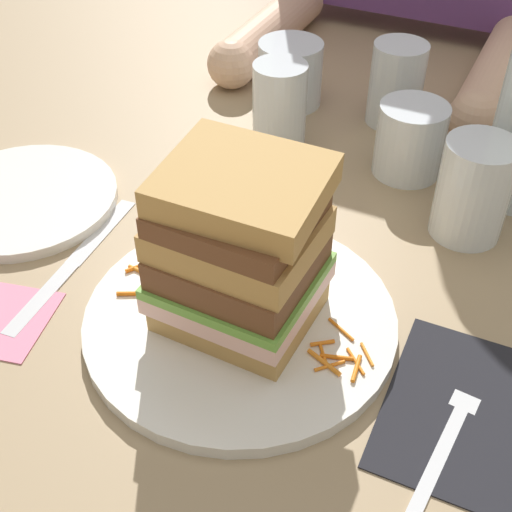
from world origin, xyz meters
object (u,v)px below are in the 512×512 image
(juice_glass, at_px, (472,196))
(empty_tumbler_1, at_px, (410,140))
(knife, at_px, (71,265))
(empty_tumbler_3, at_px, (396,84))
(side_plate, at_px, (23,199))
(napkin_dark, at_px, (461,409))
(main_plate, at_px, (240,319))
(fork, at_px, (452,429))
(empty_tumbler_2, at_px, (290,74))
(sandwich, at_px, (240,251))
(empty_tumbler_0, at_px, (279,105))

(juice_glass, bearing_deg, empty_tumbler_1, 136.53)
(knife, height_order, empty_tumbler_3, empty_tumbler_3)
(knife, relative_size, empty_tumbler_1, 2.56)
(side_plate, bearing_deg, napkin_dark, -7.72)
(knife, bearing_deg, empty_tumbler_1, 50.91)
(napkin_dark, relative_size, knife, 0.77)
(main_plate, xyz_separation_m, side_plate, (-0.28, 0.06, -0.00))
(fork, distance_m, side_plate, 0.47)
(knife, xyz_separation_m, empty_tumbler_1, (0.23, 0.29, 0.04))
(juice_glass, height_order, empty_tumbler_2, juice_glass)
(empty_tumbler_2, bearing_deg, side_plate, -116.83)
(sandwich, bearing_deg, main_plate, -114.29)
(fork, xyz_separation_m, empty_tumbler_1, (-0.13, 0.31, 0.03))
(empty_tumbler_2, height_order, side_plate, empty_tumbler_2)
(napkin_dark, bearing_deg, empty_tumbler_3, 114.20)
(main_plate, xyz_separation_m, empty_tumbler_1, (0.06, 0.28, 0.03))
(juice_glass, distance_m, empty_tumbler_0, 0.24)
(napkin_dark, xyz_separation_m, side_plate, (-0.46, 0.06, 0.00))
(sandwich, distance_m, juice_glass, 0.25)
(juice_glass, bearing_deg, empty_tumbler_2, 147.48)
(juice_glass, height_order, empty_tumbler_3, juice_glass)
(empty_tumbler_3, relative_size, side_plate, 0.51)
(main_plate, xyz_separation_m, empty_tumbler_3, (0.01, 0.38, 0.04))
(juice_glass, height_order, empty_tumbler_1, juice_glass)
(knife, distance_m, empty_tumbler_2, 0.38)
(empty_tumbler_0, bearing_deg, sandwich, -71.80)
(knife, xyz_separation_m, empty_tumbler_3, (0.19, 0.38, 0.05))
(sandwich, height_order, empty_tumbler_3, sandwich)
(fork, xyz_separation_m, knife, (-0.36, 0.03, -0.00))
(empty_tumbler_0, height_order, empty_tumbler_2, empty_tumbler_0)
(empty_tumbler_2, bearing_deg, empty_tumbler_1, -26.32)
(sandwich, bearing_deg, side_plate, 168.85)
(main_plate, bearing_deg, knife, -179.16)
(sandwich, distance_m, empty_tumbler_3, 0.38)
(main_plate, relative_size, juice_glass, 2.63)
(napkin_dark, height_order, side_plate, side_plate)
(main_plate, xyz_separation_m, napkin_dark, (0.19, -0.01, -0.00))
(empty_tumbler_0, relative_size, empty_tumbler_1, 1.21)
(knife, distance_m, empty_tumbler_3, 0.43)
(sandwich, xyz_separation_m, side_plate, (-0.28, 0.05, -0.07))
(main_plate, bearing_deg, empty_tumbler_1, 78.30)
(empty_tumbler_1, xyz_separation_m, empty_tumbler_2, (-0.18, 0.09, -0.00))
(main_plate, bearing_deg, side_plate, 168.68)
(sandwich, xyz_separation_m, empty_tumbler_0, (-0.09, 0.28, -0.03))
(empty_tumbler_2, bearing_deg, empty_tumbler_0, -73.65)
(sandwich, bearing_deg, empty_tumbler_3, 88.21)
(napkin_dark, bearing_deg, empty_tumbler_1, 113.85)
(main_plate, relative_size, sandwich, 1.82)
(knife, xyz_separation_m, side_plate, (-0.10, 0.06, 0.00))
(napkin_dark, distance_m, juice_glass, 0.22)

